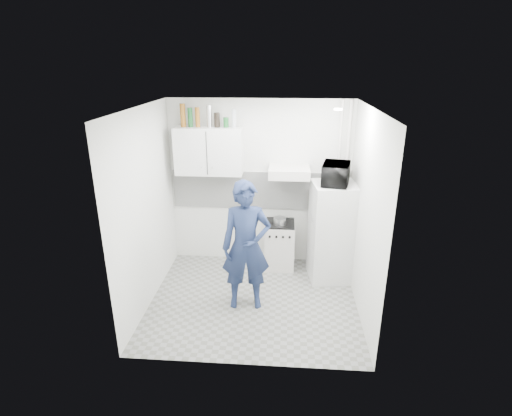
{
  "coord_description": "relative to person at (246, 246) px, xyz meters",
  "views": [
    {
      "loc": [
        0.4,
        -4.71,
        3.13
      ],
      "look_at": [
        0.01,
        0.3,
        1.25
      ],
      "focal_mm": 28.0,
      "sensor_mm": 36.0,
      "label": 1
    }
  ],
  "objects": [
    {
      "name": "stove_top",
      "position": [
        0.42,
        1.1,
        -0.12
      ],
      "size": [
        0.44,
        0.44,
        0.03
      ],
      "primitive_type": "cube",
      "color": "black",
      "rests_on": "stove"
    },
    {
      "name": "bottle_e",
      "position": [
        -0.28,
        1.17,
        1.46
      ],
      "size": [
        0.07,
        0.07,
        0.26
      ],
      "primitive_type": "cylinder",
      "color": "#B2B7BC",
      "rests_on": "upper_cabinet"
    },
    {
      "name": "bottle_d",
      "position": [
        -0.64,
        1.17,
        1.49
      ],
      "size": [
        0.07,
        0.07,
        0.32
      ],
      "primitive_type": "cylinder",
      "color": "silver",
      "rests_on": "upper_cabinet"
    },
    {
      "name": "ceiling",
      "position": [
        0.08,
        0.1,
        1.73
      ],
      "size": [
        2.8,
        2.8,
        0.0
      ],
      "primitive_type": "plane",
      "color": "white",
      "rests_on": "wall_back"
    },
    {
      "name": "pipe_b",
      "position": [
        1.26,
        1.27,
        0.43
      ],
      "size": [
        0.04,
        0.04,
        2.6
      ],
      "primitive_type": "cylinder",
      "color": "silver",
      "rests_on": "floor"
    },
    {
      "name": "fridge",
      "position": [
        1.18,
        0.84,
        -0.13
      ],
      "size": [
        0.69,
        0.69,
        1.48
      ],
      "primitive_type": "cube",
      "rotation": [
        0.0,
        0.0,
        0.13
      ],
      "color": "white",
      "rests_on": "floor"
    },
    {
      "name": "bottle_c",
      "position": [
        -0.81,
        1.17,
        1.47
      ],
      "size": [
        0.07,
        0.07,
        0.28
      ],
      "primitive_type": "cylinder",
      "color": "brown",
      "rests_on": "upper_cabinet"
    },
    {
      "name": "range_hood",
      "position": [
        0.53,
        1.1,
        0.7
      ],
      "size": [
        0.6,
        0.5,
        0.14
      ],
      "primitive_type": "cube",
      "color": "silver",
      "rests_on": "wall_back"
    },
    {
      "name": "microwave",
      "position": [
        1.18,
        0.84,
        0.76
      ],
      "size": [
        0.59,
        0.45,
        0.29
      ],
      "primitive_type": "imported",
      "rotation": [
        0.0,
        0.0,
        1.38
      ],
      "color": "black",
      "rests_on": "fridge"
    },
    {
      "name": "canister_b",
      "position": [
        -0.4,
        1.17,
        1.4
      ],
      "size": [
        0.08,
        0.08,
        0.15
      ],
      "primitive_type": "cylinder",
      "color": "#144C1E",
      "rests_on": "upper_cabinet"
    },
    {
      "name": "canister_a",
      "position": [
        -0.53,
        1.17,
        1.44
      ],
      "size": [
        0.08,
        0.08,
        0.21
      ],
      "primitive_type": "cylinder",
      "color": "black",
      "rests_on": "upper_cabinet"
    },
    {
      "name": "wall_left",
      "position": [
        -1.32,
        0.1,
        0.43
      ],
      "size": [
        0.0,
        2.6,
        2.6
      ],
      "primitive_type": "plane",
      "rotation": [
        1.57,
        0.0,
        1.57
      ],
      "color": "silver",
      "rests_on": "floor"
    },
    {
      "name": "floor",
      "position": [
        0.08,
        0.1,
        -0.87
      ],
      "size": [
        2.8,
        2.8,
        0.0
      ],
      "primitive_type": "plane",
      "color": "gray",
      "rests_on": "ground"
    },
    {
      "name": "upper_cabinet",
      "position": [
        -0.67,
        1.17,
        0.98
      ],
      "size": [
        1.0,
        0.35,
        0.7
      ],
      "primitive_type": "cube",
      "color": "white",
      "rests_on": "wall_back"
    },
    {
      "name": "bottle_a",
      "position": [
        -1.03,
        1.17,
        1.5
      ],
      "size": [
        0.08,
        0.08,
        0.34
      ],
      "primitive_type": "cylinder",
      "color": "brown",
      "rests_on": "upper_cabinet"
    },
    {
      "name": "wall_back",
      "position": [
        0.08,
        1.35,
        0.43
      ],
      "size": [
        2.8,
        0.0,
        2.8
      ],
      "primitive_type": "plane",
      "rotation": [
        1.57,
        0.0,
        0.0
      ],
      "color": "silver",
      "rests_on": "floor"
    },
    {
      "name": "ceiling_spot_fixture",
      "position": [
        1.08,
        0.3,
        1.7
      ],
      "size": [
        0.1,
        0.1,
        0.02
      ],
      "primitive_type": "cylinder",
      "color": "white",
      "rests_on": "ceiling"
    },
    {
      "name": "wall_right",
      "position": [
        1.48,
        0.1,
        0.43
      ],
      "size": [
        0.0,
        2.6,
        2.6
      ],
      "primitive_type": "plane",
      "rotation": [
        1.57,
        0.0,
        -1.57
      ],
      "color": "silver",
      "rests_on": "floor"
    },
    {
      "name": "bottle_b",
      "position": [
        -0.92,
        1.17,
        1.47
      ],
      "size": [
        0.07,
        0.07,
        0.28
      ],
      "primitive_type": "cylinder",
      "color": "#144C1E",
      "rests_on": "upper_cabinet"
    },
    {
      "name": "stove",
      "position": [
        0.42,
        1.1,
        -0.5
      ],
      "size": [
        0.46,
        0.46,
        0.73
      ],
      "primitive_type": "cube",
      "color": "silver",
      "rests_on": "floor"
    },
    {
      "name": "pipe_a",
      "position": [
        1.38,
        1.27,
        0.43
      ],
      "size": [
        0.05,
        0.05,
        2.6
      ],
      "primitive_type": "cylinder",
      "color": "silver",
      "rests_on": "floor"
    },
    {
      "name": "saucepan",
      "position": [
        0.41,
        1.03,
        -0.06
      ],
      "size": [
        0.19,
        0.19,
        0.11
      ],
      "primitive_type": "cylinder",
      "color": "silver",
      "rests_on": "stove_top"
    },
    {
      "name": "person",
      "position": [
        0.0,
        0.0,
        0.0
      ],
      "size": [
        0.68,
        0.49,
        1.74
      ],
      "primitive_type": "imported",
      "rotation": [
        0.0,
        0.0,
        0.12
      ],
      "color": "#1A2647",
      "rests_on": "floor"
    },
    {
      "name": "backsplash",
      "position": [
        0.08,
        1.33,
        0.33
      ],
      "size": [
        2.74,
        0.03,
        0.6
      ],
      "primitive_type": "cube",
      "color": "white",
      "rests_on": "wall_back"
    }
  ]
}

